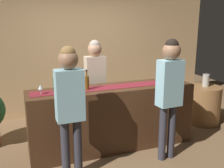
# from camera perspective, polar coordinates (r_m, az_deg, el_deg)

# --- Properties ---
(ground_plane) EXTENTS (10.00, 10.00, 0.00)m
(ground_plane) POSITION_cam_1_polar(r_m,az_deg,el_deg) (4.39, 0.10, -13.40)
(ground_plane) COLOR brown
(back_wall) EXTENTS (6.00, 0.12, 2.90)m
(back_wall) POSITION_cam_1_polar(r_m,az_deg,el_deg) (5.75, -6.74, 8.14)
(back_wall) COLOR tan
(back_wall) RESTS_ON ground
(bar_counter) EXTENTS (2.59, 0.60, 1.00)m
(bar_counter) POSITION_cam_1_polar(r_m,az_deg,el_deg) (4.19, 0.10, -7.31)
(bar_counter) COLOR #472B19
(bar_counter) RESTS_ON ground
(counter_runner_cloth) EXTENTS (2.46, 0.28, 0.01)m
(counter_runner_cloth) POSITION_cam_1_polar(r_m,az_deg,el_deg) (4.04, 0.11, -0.64)
(counter_runner_cloth) COLOR maroon
(counter_runner_cloth) RESTS_ON bar_counter
(wine_bottle_green) EXTENTS (0.07, 0.07, 0.30)m
(wine_bottle_green) POSITION_cam_1_polar(r_m,az_deg,el_deg) (3.81, -12.17, -0.12)
(wine_bottle_green) COLOR #194723
(wine_bottle_green) RESTS_ON bar_counter
(wine_bottle_clear) EXTENTS (0.07, 0.07, 0.30)m
(wine_bottle_clear) POSITION_cam_1_polar(r_m,az_deg,el_deg) (4.55, 13.79, 2.06)
(wine_bottle_clear) COLOR #B2C6C1
(wine_bottle_clear) RESTS_ON bar_counter
(wine_bottle_amber) EXTENTS (0.07, 0.07, 0.30)m
(wine_bottle_amber) POSITION_cam_1_polar(r_m,az_deg,el_deg) (3.86, -5.55, 0.32)
(wine_bottle_amber) COLOR brown
(wine_bottle_amber) RESTS_ON bar_counter
(wine_glass_near_customer) EXTENTS (0.07, 0.07, 0.14)m
(wine_glass_near_customer) POSITION_cam_1_polar(r_m,az_deg,el_deg) (3.73, -9.03, -0.38)
(wine_glass_near_customer) COLOR silver
(wine_glass_near_customer) RESTS_ON bar_counter
(wine_glass_mid_counter) EXTENTS (0.07, 0.07, 0.14)m
(wine_glass_mid_counter) POSITION_cam_1_polar(r_m,az_deg,el_deg) (3.74, -15.31, -0.69)
(wine_glass_mid_counter) COLOR silver
(wine_glass_mid_counter) RESTS_ON bar_counter
(bartender) EXTENTS (0.35, 0.24, 1.68)m
(bartender) POSITION_cam_1_polar(r_m,az_deg,el_deg) (4.53, -3.70, 1.43)
(bartender) COLOR #26262B
(bartender) RESTS_ON ground
(customer_sipping) EXTENTS (0.35, 0.25, 1.77)m
(customer_sipping) POSITION_cam_1_polar(r_m,az_deg,el_deg) (3.74, 12.43, -0.53)
(customer_sipping) COLOR #33333D
(customer_sipping) RESTS_ON ground
(customer_browsing) EXTENTS (0.34, 0.24, 1.72)m
(customer_browsing) POSITION_cam_1_polar(r_m,az_deg,el_deg) (3.23, -9.19, -3.36)
(customer_browsing) COLOR #33333D
(customer_browsing) RESTS_ON ground
(round_side_table) EXTENTS (0.68, 0.68, 0.74)m
(round_side_table) POSITION_cam_1_polar(r_m,az_deg,el_deg) (5.52, 19.12, -4.24)
(round_side_table) COLOR olive
(round_side_table) RESTS_ON ground
(vase_on_side_table) EXTENTS (0.13, 0.13, 0.24)m
(vase_on_side_table) POSITION_cam_1_polar(r_m,az_deg,el_deg) (5.43, 19.76, 0.77)
(vase_on_side_table) COLOR #A8A399
(vase_on_side_table) RESTS_ON round_side_table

